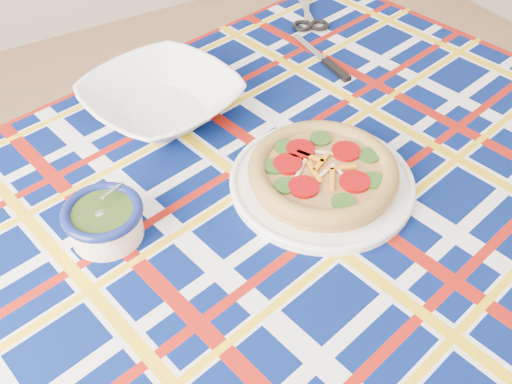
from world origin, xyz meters
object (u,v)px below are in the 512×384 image
dining_table (238,255)px  serving_bowl (162,99)px  main_focaccia_plate (323,172)px  pesto_bowl (104,219)px

dining_table → serving_bowl: size_ratio=6.22×
dining_table → main_focaccia_plate: (0.19, 0.01, 0.12)m
main_focaccia_plate → serving_bowl: 0.40m
serving_bowl → dining_table: bearing=-93.4°
main_focaccia_plate → serving_bowl: bearing=114.8°
dining_table → pesto_bowl: 0.26m
pesto_bowl → serving_bowl: bearing=50.1°
pesto_bowl → dining_table: bearing=-25.0°
main_focaccia_plate → serving_bowl: size_ratio=1.15×
main_focaccia_plate → serving_bowl: (-0.17, 0.37, 0.00)m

